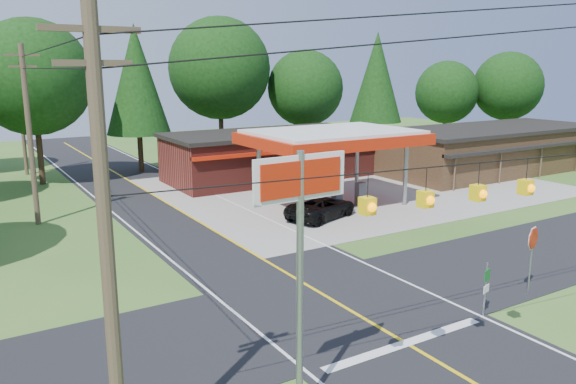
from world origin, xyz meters
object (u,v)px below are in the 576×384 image
gas_canopy (333,140)px  sedan_car (303,171)px  big_stop_sign (300,224)px  octagonal_stop_sign (533,243)px  suv_car (321,207)px

gas_canopy → sedan_car: gas_canopy is taller
sedan_car → big_stop_sign: size_ratio=0.64×
gas_canopy → octagonal_stop_sign: (-2.00, -16.01, -2.20)m
big_stop_sign → suv_car: bearing=53.6°
suv_car → sedan_car: 11.77m
suv_car → big_stop_sign: bearing=124.5°
suv_car → octagonal_stop_sign: bearing=163.0°
suv_car → gas_canopy: bearing=-65.1°
octagonal_stop_sign → gas_canopy: bearing=82.9°
gas_canopy → suv_car: 4.99m
sedan_car → gas_canopy: bearing=-135.6°
big_stop_sign → sedan_car: bearing=56.8°
gas_canopy → octagonal_stop_sign: 16.29m
suv_car → sedan_car: sedan_car is taller
sedan_car → big_stop_sign: 31.38m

